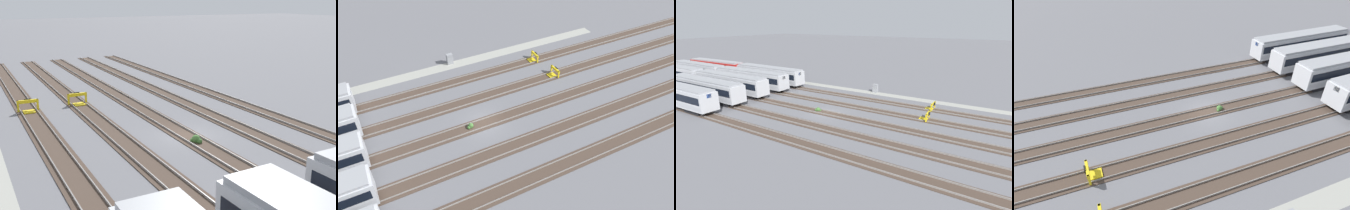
% 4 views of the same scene
% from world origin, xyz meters
% --- Properties ---
extents(ground_plane, '(400.00, 400.00, 0.00)m').
position_xyz_m(ground_plane, '(0.00, 0.00, 0.00)').
color(ground_plane, slate).
extents(rail_track_nearest, '(90.00, 2.23, 0.21)m').
position_xyz_m(rail_track_nearest, '(0.00, -9.83, 0.04)').
color(rail_track_nearest, '#47382D').
rests_on(rail_track_nearest, ground).
extents(rail_track_near_inner, '(90.00, 2.24, 0.21)m').
position_xyz_m(rail_track_near_inner, '(0.00, -4.91, 0.04)').
color(rail_track_near_inner, '#47382D').
rests_on(rail_track_near_inner, ground).
extents(rail_track_middle, '(90.00, 2.24, 0.21)m').
position_xyz_m(rail_track_middle, '(0.00, 0.00, 0.04)').
color(rail_track_middle, '#47382D').
rests_on(rail_track_middle, ground).
extents(rail_track_far_inner, '(90.00, 2.23, 0.21)m').
position_xyz_m(rail_track_far_inner, '(0.00, 4.91, 0.04)').
color(rail_track_far_inner, '#47382D').
rests_on(rail_track_far_inner, ground).
extents(rail_track_farthest, '(90.00, 2.23, 0.21)m').
position_xyz_m(rail_track_farthest, '(0.00, 9.83, 0.04)').
color(rail_track_farthest, '#47382D').
rests_on(rail_track_farthest, ground).
extents(bumper_stop_nearest_track, '(1.37, 2.01, 1.22)m').
position_xyz_m(bumper_stop_nearest_track, '(-12.93, -9.84, 0.51)').
color(bumper_stop_nearest_track, yellow).
rests_on(bumper_stop_nearest_track, ground).
extents(bumper_stop_near_inner_track, '(1.36, 2.00, 1.22)m').
position_xyz_m(bumper_stop_near_inner_track, '(-13.40, -4.91, 0.51)').
color(bumper_stop_near_inner_track, yellow).
rests_on(bumper_stop_near_inner_track, ground).
extents(weed_clump, '(0.92, 0.70, 0.64)m').
position_xyz_m(weed_clump, '(1.61, -0.11, 0.24)').
color(weed_clump, '#427033').
rests_on(weed_clump, ground).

